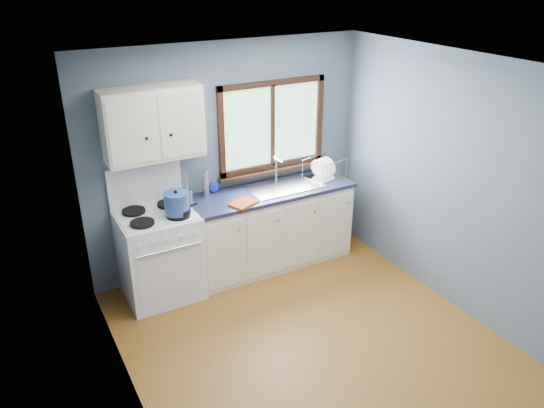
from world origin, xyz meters
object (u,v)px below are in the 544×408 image
gas_range (160,252)px  base_cabinets (270,231)px  dish_rack (324,172)px  sink (284,191)px  stockpot (177,203)px  skillet (179,210)px  utensil_crock (187,196)px  thermos (205,182)px

gas_range → base_cabinets: bearing=0.8°
base_cabinets → dish_rack: dish_rack is taller
sink → dish_rack: (0.55, 0.04, 0.12)m
dish_rack → stockpot: bearing=171.4°
gas_range → base_cabinets: gas_range is taller
base_cabinets → skillet: skillet is taller
gas_range → base_cabinets: (1.31, 0.02, -0.08)m
utensil_crock → skillet: bearing=-124.6°
gas_range → utensil_crock: 0.64m
stockpot → sink: bearing=6.8°
gas_range → stockpot: bearing=-37.7°
base_cabinets → thermos: (-0.69, 0.18, 0.67)m
utensil_crock → dish_rack: bearing=-1.8°
sink → skillet: sink is taller
gas_range → dish_rack: size_ratio=2.68×
base_cabinets → sink: bearing=-0.1°
skillet → dish_rack: bearing=-12.7°
thermos → stockpot: bearing=-142.5°
gas_range → utensil_crock: gas_range is taller
sink → utensil_crock: 1.13m
base_cabinets → dish_rack: bearing=3.3°
base_cabinets → skillet: size_ratio=4.94×
gas_range → sink: gas_range is taller
stockpot → thermos: 0.56m
gas_range → base_cabinets: size_ratio=0.74×
dish_rack → base_cabinets: bearing=168.5°
stockpot → utensil_crock: bearing=52.7°
base_cabinets → utensil_crock: 1.11m
utensil_crock → thermos: utensil_crock is taller
base_cabinets → stockpot: bearing=-172.1°
thermos → dish_rack: 1.43m
base_cabinets → utensil_crock: size_ratio=4.67×
dish_rack → skillet: bearing=171.5°
gas_range → thermos: 0.87m
skillet → thermos: thermos is taller
thermos → utensil_crock: bearing=-160.7°
gas_range → stockpot: 0.62m
base_cabinets → sink: size_ratio=2.20×
thermos → base_cabinets: bearing=-14.8°
sink → utensil_crock: size_ratio=2.12×
utensil_crock → dish_rack: utensil_crock is taller
base_cabinets → dish_rack: 0.93m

